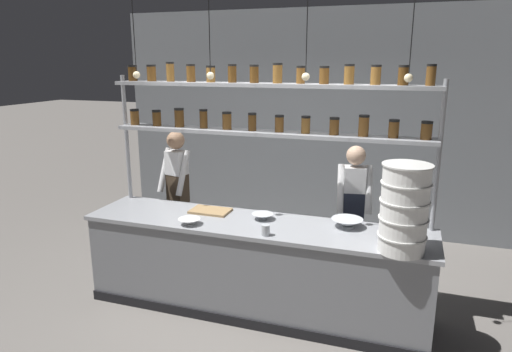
{
  "coord_description": "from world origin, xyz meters",
  "views": [
    {
      "loc": [
        1.34,
        -3.93,
        2.44
      ],
      "look_at": [
        -0.06,
        0.2,
        1.33
      ],
      "focal_mm": 32.0,
      "sensor_mm": 36.0,
      "label": 1
    }
  ],
  "objects_px": {
    "prep_bowl_center_back": "(189,222)",
    "chef_center": "(353,209)",
    "container_stack": "(404,209)",
    "prep_bowl_near_left": "(347,223)",
    "serving_cup_front": "(266,230)",
    "chef_left": "(178,190)",
    "spice_shelf_unit": "(265,112)",
    "cutting_board": "(210,211)",
    "prep_bowl_center_front": "(262,217)"
  },
  "relations": [
    {
      "from": "chef_left",
      "to": "prep_bowl_center_front",
      "type": "xyz_separation_m",
      "value": [
        1.25,
        -0.59,
        0.0
      ]
    },
    {
      "from": "spice_shelf_unit",
      "to": "container_stack",
      "type": "distance_m",
      "value": 1.62
    },
    {
      "from": "prep_bowl_center_front",
      "to": "spice_shelf_unit",
      "type": "bearing_deg",
      "value": 101.52
    },
    {
      "from": "cutting_board",
      "to": "serving_cup_front",
      "type": "height_order",
      "value": "serving_cup_front"
    },
    {
      "from": "chef_left",
      "to": "prep_bowl_center_front",
      "type": "bearing_deg",
      "value": -11.47
    },
    {
      "from": "container_stack",
      "to": "cutting_board",
      "type": "xyz_separation_m",
      "value": [
        -1.89,
        0.42,
        -0.36
      ]
    },
    {
      "from": "container_stack",
      "to": "prep_bowl_center_front",
      "type": "height_order",
      "value": "container_stack"
    },
    {
      "from": "spice_shelf_unit",
      "to": "serving_cup_front",
      "type": "relative_size",
      "value": 32.32
    },
    {
      "from": "chef_center",
      "to": "cutting_board",
      "type": "bearing_deg",
      "value": -165.75
    },
    {
      "from": "container_stack",
      "to": "cutting_board",
      "type": "height_order",
      "value": "container_stack"
    },
    {
      "from": "prep_bowl_near_left",
      "to": "cutting_board",
      "type": "bearing_deg",
      "value": -179.6
    },
    {
      "from": "spice_shelf_unit",
      "to": "prep_bowl_center_front",
      "type": "bearing_deg",
      "value": -78.48
    },
    {
      "from": "spice_shelf_unit",
      "to": "serving_cup_front",
      "type": "height_order",
      "value": "spice_shelf_unit"
    },
    {
      "from": "prep_bowl_center_front",
      "to": "serving_cup_front",
      "type": "relative_size",
      "value": 2.11
    },
    {
      "from": "container_stack",
      "to": "prep_bowl_near_left",
      "type": "height_order",
      "value": "container_stack"
    },
    {
      "from": "chef_left",
      "to": "chef_center",
      "type": "height_order",
      "value": "chef_left"
    },
    {
      "from": "container_stack",
      "to": "prep_bowl_center_back",
      "type": "xyz_separation_m",
      "value": [
        -1.93,
        0.02,
        -0.34
      ]
    },
    {
      "from": "spice_shelf_unit",
      "to": "prep_bowl_near_left",
      "type": "distance_m",
      "value": 1.32
    },
    {
      "from": "chef_left",
      "to": "prep_bowl_center_back",
      "type": "xyz_separation_m",
      "value": [
        0.64,
        -0.95,
        0.0
      ]
    },
    {
      "from": "container_stack",
      "to": "serving_cup_front",
      "type": "xyz_separation_m",
      "value": [
        -1.16,
        -0.02,
        -0.32
      ]
    },
    {
      "from": "prep_bowl_near_left",
      "to": "serving_cup_front",
      "type": "distance_m",
      "value": 0.8
    },
    {
      "from": "prep_bowl_center_back",
      "to": "chef_center",
      "type": "bearing_deg",
      "value": 36.04
    },
    {
      "from": "spice_shelf_unit",
      "to": "chef_left",
      "type": "relative_size",
      "value": 1.98
    },
    {
      "from": "container_stack",
      "to": "prep_bowl_center_back",
      "type": "relative_size",
      "value": 3.43
    },
    {
      "from": "chef_left",
      "to": "container_stack",
      "type": "height_order",
      "value": "container_stack"
    },
    {
      "from": "chef_center",
      "to": "container_stack",
      "type": "distance_m",
      "value": 1.23
    },
    {
      "from": "serving_cup_front",
      "to": "cutting_board",
      "type": "bearing_deg",
      "value": 149.24
    },
    {
      "from": "prep_bowl_near_left",
      "to": "chef_center",
      "type": "bearing_deg",
      "value": 91.51
    },
    {
      "from": "prep_bowl_near_left",
      "to": "serving_cup_front",
      "type": "bearing_deg",
      "value": -145.8
    },
    {
      "from": "cutting_board",
      "to": "serving_cup_front",
      "type": "xyz_separation_m",
      "value": [
        0.74,
        -0.44,
        0.04
      ]
    },
    {
      "from": "cutting_board",
      "to": "prep_bowl_center_front",
      "type": "relative_size",
      "value": 1.87
    },
    {
      "from": "prep_bowl_center_front",
      "to": "chef_left",
      "type": "bearing_deg",
      "value": 154.72
    },
    {
      "from": "prep_bowl_center_front",
      "to": "serving_cup_front",
      "type": "bearing_deg",
      "value": -68.32
    },
    {
      "from": "spice_shelf_unit",
      "to": "prep_bowl_center_front",
      "type": "xyz_separation_m",
      "value": [
        0.04,
        -0.22,
        -1.0
      ]
    },
    {
      "from": "chef_center",
      "to": "prep_bowl_center_back",
      "type": "xyz_separation_m",
      "value": [
        -1.42,
        -1.03,
        0.05
      ]
    },
    {
      "from": "container_stack",
      "to": "prep_bowl_center_back",
      "type": "height_order",
      "value": "container_stack"
    },
    {
      "from": "spice_shelf_unit",
      "to": "prep_bowl_center_back",
      "type": "height_order",
      "value": "spice_shelf_unit"
    },
    {
      "from": "container_stack",
      "to": "spice_shelf_unit",
      "type": "bearing_deg",
      "value": 156.2
    },
    {
      "from": "spice_shelf_unit",
      "to": "prep_bowl_near_left",
      "type": "height_order",
      "value": "spice_shelf_unit"
    },
    {
      "from": "chef_left",
      "to": "prep_bowl_center_front",
      "type": "height_order",
      "value": "chef_left"
    },
    {
      "from": "prep_bowl_near_left",
      "to": "container_stack",
      "type": "bearing_deg",
      "value": -41.05
    },
    {
      "from": "chef_center",
      "to": "spice_shelf_unit",
      "type": "bearing_deg",
      "value": -162.17
    },
    {
      "from": "chef_left",
      "to": "serving_cup_front",
      "type": "relative_size",
      "value": 16.3
    },
    {
      "from": "spice_shelf_unit",
      "to": "chef_left",
      "type": "xyz_separation_m",
      "value": [
        -1.21,
        0.37,
        -1.0
      ]
    },
    {
      "from": "cutting_board",
      "to": "prep_bowl_center_back",
      "type": "relative_size",
      "value": 1.87
    },
    {
      "from": "cutting_board",
      "to": "serving_cup_front",
      "type": "relative_size",
      "value": 3.96
    },
    {
      "from": "spice_shelf_unit",
      "to": "cutting_board",
      "type": "relative_size",
      "value": 8.16
    },
    {
      "from": "spice_shelf_unit",
      "to": "prep_bowl_center_back",
      "type": "distance_m",
      "value": 1.29
    },
    {
      "from": "chef_left",
      "to": "cutting_board",
      "type": "xyz_separation_m",
      "value": [
        0.67,
        -0.55,
        -0.01
      ]
    },
    {
      "from": "spice_shelf_unit",
      "to": "chef_left",
      "type": "bearing_deg",
      "value": 162.89
    }
  ]
}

